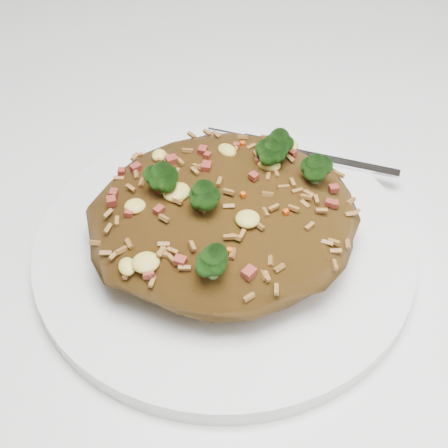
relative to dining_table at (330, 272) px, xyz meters
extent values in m
cube|color=silver|center=(0.00, 0.00, 0.07)|extent=(1.20, 0.80, 0.04)
cylinder|color=white|center=(-0.10, -0.04, 0.10)|extent=(0.27, 0.27, 0.01)
ellipsoid|color=brown|center=(-0.10, -0.04, 0.13)|extent=(0.19, 0.17, 0.05)
ellipsoid|color=black|center=(-0.06, 0.00, 0.16)|extent=(0.02, 0.02, 0.02)
ellipsoid|color=black|center=(-0.12, -0.10, 0.15)|extent=(0.02, 0.02, 0.02)
ellipsoid|color=black|center=(-0.14, -0.03, 0.16)|extent=(0.02, 0.02, 0.02)
ellipsoid|color=black|center=(-0.07, -0.01, 0.16)|extent=(0.02, 0.02, 0.02)
ellipsoid|color=black|center=(-0.04, -0.03, 0.16)|extent=(0.02, 0.02, 0.02)
ellipsoid|color=black|center=(-0.12, -0.05, 0.16)|extent=(0.02, 0.02, 0.02)
cube|color=silver|center=(0.01, 0.02, 0.11)|extent=(0.09, 0.06, 0.00)
cube|color=silver|center=(-0.07, 0.07, 0.11)|extent=(0.04, 0.03, 0.00)
camera|label=1|loc=(-0.16, -0.33, 0.43)|focal=50.00mm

